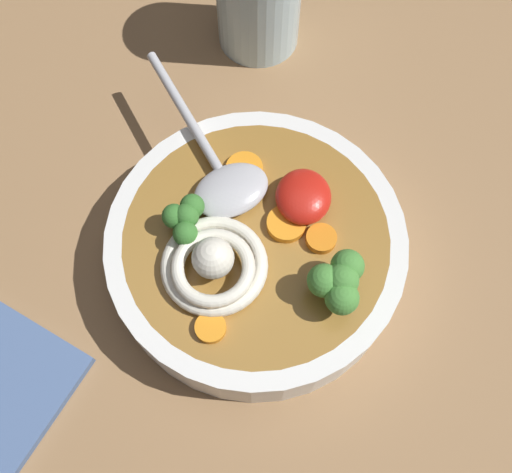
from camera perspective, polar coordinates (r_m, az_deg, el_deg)
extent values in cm
cube|color=#936D47|center=(48.47, -3.52, -3.83)|extent=(108.30, 108.30, 3.30)
cylinder|color=white|center=(44.84, 0.00, -1.26)|extent=(22.96, 22.96, 4.81)
cylinder|color=olive|center=(44.67, 0.00, -1.17)|extent=(20.20, 20.20, 4.42)
torus|color=silver|center=(41.27, -4.09, -2.90)|extent=(7.83, 7.83, 1.08)
torus|color=silver|center=(40.31, -4.69, -3.10)|extent=(8.39, 8.39, 0.97)
sphere|color=silver|center=(39.96, -4.22, -2.16)|extent=(3.04, 3.04, 3.04)
ellipsoid|color=#B7B7BC|center=(43.56, -2.51, 4.68)|extent=(6.81, 7.40, 1.60)
cylinder|color=#B7B7BC|center=(47.39, -6.76, 11.66)|extent=(13.39, 8.20, 0.80)
ellipsoid|color=red|center=(43.10, 4.77, 4.03)|extent=(4.71, 4.24, 2.12)
cylinder|color=#7A9E60|center=(42.82, -6.77, 1.24)|extent=(0.94, 0.94, 1.00)
sphere|color=#38752D|center=(41.55, -6.98, 2.09)|extent=(1.84, 1.84, 1.84)
sphere|color=#38752D|center=(41.30, -7.06, 0.84)|extent=(1.84, 1.84, 1.84)
sphere|color=#38752D|center=(41.95, -6.42, 3.05)|extent=(1.84, 1.84, 1.84)
sphere|color=#38752D|center=(41.80, -8.21, 2.04)|extent=(1.84, 1.84, 1.84)
cylinder|color=#7A9E60|center=(40.84, 8.26, -5.23)|extent=(1.21, 1.21, 1.30)
sphere|color=#478938|center=(39.12, 8.61, -4.35)|extent=(2.38, 2.38, 2.38)
sphere|color=#478938|center=(38.94, 8.62, -6.11)|extent=(2.38, 2.38, 2.38)
sphere|color=#478938|center=(39.67, 9.16, -2.95)|extent=(2.38, 2.38, 2.38)
sphere|color=#478938|center=(39.14, 6.85, -4.41)|extent=(2.38, 2.38, 2.38)
cylinder|color=orange|center=(45.13, -1.17, 6.84)|extent=(2.93, 2.93, 0.49)
cylinder|color=orange|center=(42.79, 3.06, 1.29)|extent=(2.98, 2.98, 0.65)
cylinder|color=orange|center=(42.48, 6.56, -0.21)|extent=(2.31, 2.31, 0.68)
cylinder|color=orange|center=(40.05, -3.98, -9.13)|extent=(2.20, 2.20, 0.60)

